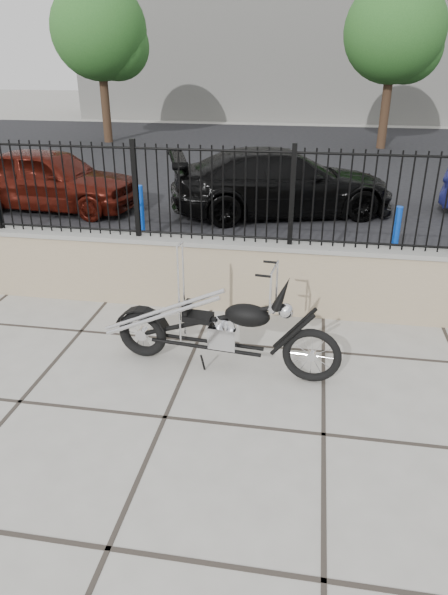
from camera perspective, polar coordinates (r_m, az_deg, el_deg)
ground_plane at (r=5.23m, az=-6.37°, el=-12.70°), size 90.00×90.00×0.00m
parking_lot at (r=16.82m, az=5.35°, el=13.89°), size 30.00×30.00×0.00m
retaining_wall at (r=7.12m, az=-1.20°, el=2.59°), size 14.00×0.36×0.96m
iron_fence at (r=6.78m, az=-1.29°, el=11.06°), size 14.00×0.08×1.20m
background_building at (r=30.50m, az=8.11°, el=26.21°), size 22.00×6.00×8.00m
chopper_motorcycle at (r=5.59m, az=-0.51°, el=-1.28°), size 2.42×0.68×1.43m
car_red at (r=12.44m, az=-18.21°, el=12.03°), size 4.04×1.89×1.34m
car_black at (r=11.52m, az=6.28°, el=12.23°), size 5.08×3.27×1.37m
bollard_a at (r=9.88m, az=-8.93°, el=8.92°), size 0.16×0.16×1.02m
bollard_b at (r=8.86m, az=17.91°, el=6.11°), size 0.15×0.15×1.02m
tree_left at (r=21.76m, az=-13.35°, el=26.58°), size 3.42×3.42×5.78m
tree_right at (r=20.63m, az=17.94°, el=26.04°), size 3.36×3.36×5.67m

